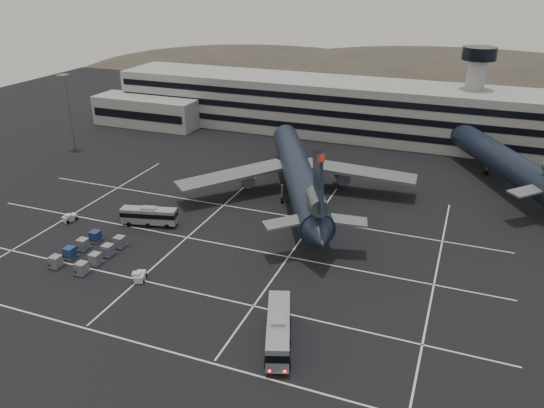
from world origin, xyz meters
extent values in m
plane|color=black|center=(0.00, 0.00, 0.00)|extent=(260.00, 260.00, 0.00)
cube|color=silver|center=(0.00, -22.00, 0.01)|extent=(90.00, 0.25, 0.01)
cube|color=silver|center=(0.00, -10.00, 0.01)|extent=(90.00, 0.25, 0.01)
cube|color=silver|center=(0.00, 4.00, 0.01)|extent=(90.00, 0.25, 0.01)
cube|color=silver|center=(0.00, 18.00, 0.01)|extent=(90.00, 0.25, 0.01)
cube|color=silver|center=(-30.00, 6.00, 0.01)|extent=(0.25, 55.00, 0.01)
cube|color=silver|center=(-6.00, 6.00, 0.01)|extent=(0.25, 55.00, 0.01)
cube|color=silver|center=(12.00, 6.00, 0.01)|extent=(0.25, 55.00, 0.01)
cube|color=silver|center=(34.00, 6.00, 0.01)|extent=(0.25, 55.00, 0.01)
cube|color=gray|center=(0.00, 72.00, 7.00)|extent=(120.00, 18.00, 14.00)
cube|color=black|center=(0.00, 62.95, 3.50)|extent=(118.00, 0.20, 1.60)
cube|color=black|center=(0.00, 62.95, 7.50)|extent=(118.00, 0.20, 1.60)
cube|color=black|center=(0.00, 62.95, 11.20)|extent=(118.00, 0.20, 1.60)
cube|color=gray|center=(-50.00, 60.00, 4.00)|extent=(30.00, 10.00, 8.00)
cylinder|color=gray|center=(35.00, 74.00, 11.00)|extent=(4.40, 4.40, 22.00)
cylinder|color=black|center=(35.00, 74.00, 22.50)|extent=(8.00, 8.00, 3.00)
ellipsoid|color=#38332B|center=(-60.00, 170.00, -10.50)|extent=(196.00, 140.00, 32.00)
ellipsoid|color=#38332B|center=(30.00, 170.00, -13.50)|extent=(252.00, 180.00, 44.00)
cylinder|color=slate|center=(-55.00, 35.00, 9.00)|extent=(0.50, 0.50, 18.00)
cube|color=slate|center=(-55.00, 35.00, 18.10)|extent=(2.40, 2.40, 0.35)
cylinder|color=black|center=(6.01, 26.26, 5.20)|extent=(25.75, 45.72, 5.60)
cone|color=black|center=(-5.29, 49.89, 5.20)|extent=(6.99, 6.47, 5.60)
cone|color=black|center=(17.44, 2.35, 5.20)|extent=(6.70, 6.68, 5.04)
cube|color=black|center=(15.93, 5.50, 12.60)|extent=(4.54, 8.76, 10.97)
cube|color=red|center=(16.58, 4.15, 16.80)|extent=(1.89, 3.15, 2.24)
cylinder|color=#595B60|center=(15.71, 5.95, 9.30)|extent=(5.02, 6.58, 2.70)
cube|color=slate|center=(11.71, 4.59, 5.80)|extent=(7.90, 7.11, 0.87)
cube|color=slate|center=(19.29, 8.22, 5.80)|extent=(8.05, 4.87, 0.87)
cube|color=slate|center=(-6.13, 22.67, 4.40)|extent=(18.91, 19.94, 1.75)
cylinder|color=#595B60|center=(-4.72, 26.67, 2.70)|extent=(4.81, 6.13, 2.70)
cube|color=slate|center=(16.43, 33.45, 4.40)|extent=(22.30, 6.85, 1.75)
cylinder|color=#595B60|center=(12.43, 34.86, 2.70)|extent=(4.81, 6.13, 2.70)
cylinder|color=slate|center=(-0.61, 40.11, 2.20)|extent=(0.44, 0.44, 3.00)
cylinder|color=black|center=(-0.61, 40.11, 0.55)|extent=(0.93, 1.21, 1.10)
cylinder|color=slate|center=(3.99, 23.07, 2.20)|extent=(0.44, 0.44, 3.00)
cylinder|color=black|center=(3.99, 23.07, 0.55)|extent=(0.93, 1.21, 1.10)
cylinder|color=slate|center=(9.76, 25.83, 2.20)|extent=(0.44, 0.44, 3.00)
cylinder|color=black|center=(9.76, 25.83, 0.55)|extent=(0.93, 1.21, 1.10)
cylinder|color=black|center=(40.15, 52.78, 5.20)|extent=(27.75, 44.89, 5.60)
cone|color=black|center=(27.70, 75.83, 5.20)|extent=(7.07, 6.62, 5.60)
cube|color=slate|center=(46.91, 31.43, 5.80)|extent=(7.79, 7.30, 0.87)
cylinder|color=slate|center=(40.15, 52.78, 2.20)|extent=(0.44, 0.44, 3.00)
cylinder|color=black|center=(40.15, 52.78, 0.55)|extent=(0.96, 1.21, 1.10)
cube|color=#979A9F|center=(17.78, -16.04, 2.16)|extent=(6.27, 11.79, 3.15)
cube|color=black|center=(17.78, -16.04, 2.53)|extent=(6.35, 11.87, 1.00)
cube|color=#979A9F|center=(17.78, -16.04, 3.92)|extent=(2.62, 3.53, 0.37)
cylinder|color=black|center=(17.87, -20.29, 0.50)|extent=(0.65, 1.06, 1.01)
cylinder|color=black|center=(20.35, -19.43, 0.50)|extent=(0.65, 1.06, 1.01)
cylinder|color=black|center=(16.54, -16.47, 0.50)|extent=(0.65, 1.06, 1.01)
cylinder|color=black|center=(19.02, -15.61, 0.50)|extent=(0.65, 1.06, 1.01)
cylinder|color=black|center=(15.21, -12.64, 0.50)|extent=(0.65, 1.06, 1.01)
cylinder|color=black|center=(17.70, -11.78, 0.50)|extent=(0.65, 1.06, 1.01)
cube|color=#FF0C05|center=(18.89, -21.80, 0.95)|extent=(0.28, 0.17, 0.23)
cube|color=#FF0C05|center=(20.48, -21.25, 0.95)|extent=(0.28, 0.17, 0.23)
cube|color=#979A9F|center=(-14.39, 5.82, 1.81)|extent=(9.94, 4.45, 2.64)
cube|color=black|center=(-14.39, 5.82, 2.12)|extent=(10.01, 4.52, 0.84)
cube|color=#979A9F|center=(-14.39, 5.82, 3.29)|extent=(2.90, 2.00, 0.31)
cylinder|color=black|center=(-10.84, 5.56, 0.42)|extent=(0.89, 0.48, 0.85)
cylinder|color=black|center=(-11.36, 7.70, 0.42)|extent=(0.89, 0.48, 0.85)
cylinder|color=black|center=(-14.13, 4.75, 0.42)|extent=(0.89, 0.48, 0.85)
cylinder|color=black|center=(-14.66, 6.89, 0.42)|extent=(0.89, 0.48, 0.85)
cylinder|color=black|center=(-17.43, 3.94, 0.42)|extent=(0.89, 0.48, 0.85)
cylinder|color=black|center=(-17.95, 6.08, 0.42)|extent=(0.89, 0.48, 0.85)
cube|color=beige|center=(-28.53, 2.06, 0.59)|extent=(1.96, 2.64, 0.97)
cube|color=beige|center=(-28.70, 1.55, 1.23)|extent=(1.42, 1.28, 0.54)
cylinder|color=black|center=(-29.36, 1.42, 0.30)|extent=(0.41, 0.64, 0.60)
cylinder|color=black|center=(-28.24, 1.06, 0.30)|extent=(0.41, 0.64, 0.60)
cylinder|color=black|center=(-28.83, 3.06, 0.30)|extent=(0.41, 0.64, 0.60)
cylinder|color=black|center=(-27.71, 2.69, 0.30)|extent=(0.41, 0.64, 0.60)
cube|color=beige|center=(-5.76, -9.98, 0.60)|extent=(2.07, 2.70, 0.98)
cube|color=beige|center=(-5.56, -10.48, 1.25)|extent=(1.47, 1.34, 0.54)
cylinder|color=black|center=(-6.01, -11.00, 0.30)|extent=(0.44, 0.65, 0.61)
cylinder|color=black|center=(-4.89, -10.58, 0.30)|extent=(0.44, 0.65, 0.61)
cylinder|color=black|center=(-6.62, -9.37, 0.30)|extent=(0.44, 0.65, 0.61)
cylinder|color=black|center=(-5.50, -8.95, 0.30)|extent=(0.44, 0.65, 0.61)
cube|color=#2D2D30|center=(-19.67, -11.38, 0.16)|extent=(1.93, 2.22, 0.18)
cylinder|color=black|center=(-19.67, -11.38, 0.10)|extent=(0.10, 0.20, 0.20)
cube|color=gray|center=(-19.67, -11.38, 1.03)|extent=(1.57, 1.57, 1.57)
cube|color=#2D2D30|center=(-14.76, -11.53, 0.16)|extent=(1.93, 2.22, 0.18)
cylinder|color=black|center=(-14.76, -11.53, 0.10)|extent=(0.10, 0.20, 0.20)
cube|color=gray|center=(-14.76, -11.53, 1.03)|extent=(1.57, 1.57, 1.57)
cube|color=#2D2D30|center=(-19.58, -8.43, 0.16)|extent=(1.93, 2.22, 0.18)
cylinder|color=black|center=(-19.58, -8.43, 0.10)|extent=(0.10, 0.20, 0.20)
cube|color=navy|center=(-19.58, -8.43, 1.03)|extent=(1.57, 1.57, 1.57)
cube|color=#2D2D30|center=(-14.67, -8.58, 0.16)|extent=(1.93, 2.22, 0.18)
cylinder|color=black|center=(-14.67, -8.58, 0.10)|extent=(0.10, 0.20, 0.20)
cube|color=gray|center=(-14.67, -8.58, 1.03)|extent=(1.57, 1.57, 1.57)
cube|color=#2D2D30|center=(-19.49, -5.48, 0.16)|extent=(1.93, 2.22, 0.18)
cylinder|color=black|center=(-19.49, -5.48, 0.10)|extent=(0.10, 0.20, 0.20)
cube|color=gray|center=(-19.49, -5.48, 1.03)|extent=(1.57, 1.57, 1.57)
cube|color=#2D2D30|center=(-14.58, -5.63, 0.16)|extent=(1.93, 2.22, 0.18)
cylinder|color=black|center=(-14.58, -5.63, 0.10)|extent=(0.10, 0.20, 0.20)
cube|color=gray|center=(-14.58, -5.63, 1.03)|extent=(1.57, 1.57, 1.57)
cube|color=#2D2D30|center=(-19.41, -2.53, 0.16)|extent=(1.93, 2.22, 0.18)
cylinder|color=black|center=(-19.41, -2.53, 0.10)|extent=(0.10, 0.20, 0.20)
cube|color=navy|center=(-19.41, -2.53, 1.03)|extent=(1.57, 1.57, 1.57)
cube|color=#2D2D30|center=(-14.49, -2.68, 0.16)|extent=(1.93, 2.22, 0.18)
cylinder|color=black|center=(-14.49, -2.68, 0.10)|extent=(0.10, 0.20, 0.20)
cube|color=gray|center=(-14.49, -2.68, 1.03)|extent=(1.57, 1.57, 1.57)
camera|label=1|loc=(35.47, -64.04, 41.61)|focal=35.00mm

